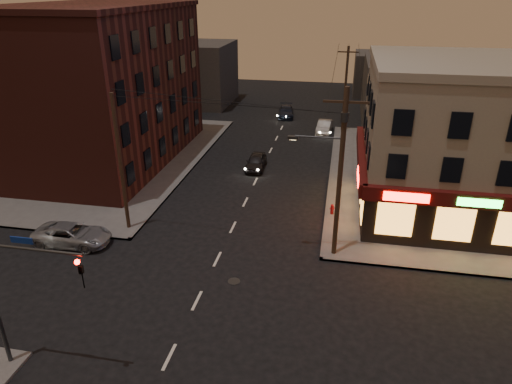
% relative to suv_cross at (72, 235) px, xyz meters
% --- Properties ---
extents(ground, '(120.00, 120.00, 0.00)m').
position_rel_suv_cross_xyz_m(ground, '(9.37, -4.00, -0.67)').
color(ground, black).
rests_on(ground, ground).
extents(sidewalk_ne, '(24.00, 28.00, 0.15)m').
position_rel_suv_cross_xyz_m(sidewalk_ne, '(27.37, 15.00, -0.59)').
color(sidewalk_ne, '#514F4C').
rests_on(sidewalk_ne, ground).
extents(sidewalk_nw, '(24.00, 28.00, 0.15)m').
position_rel_suv_cross_xyz_m(sidewalk_nw, '(-8.63, 15.00, -0.59)').
color(sidewalk_nw, '#514F4C').
rests_on(sidewalk_nw, ground).
extents(pizza_building, '(15.85, 12.85, 10.50)m').
position_rel_suv_cross_xyz_m(pizza_building, '(25.30, 9.43, 4.68)').
color(pizza_building, gray).
rests_on(pizza_building, sidewalk_ne).
extents(brick_apartment, '(12.00, 20.00, 13.00)m').
position_rel_suv_cross_xyz_m(brick_apartment, '(-5.13, 15.00, 5.98)').
color(brick_apartment, '#4B1D18').
rests_on(brick_apartment, sidewalk_nw).
extents(bg_building_ne_a, '(10.00, 12.00, 7.00)m').
position_rel_suv_cross_xyz_m(bg_building_ne_a, '(23.37, 34.00, 2.83)').
color(bg_building_ne_a, '#3F3D3A').
rests_on(bg_building_ne_a, ground).
extents(bg_building_nw, '(9.00, 10.00, 8.00)m').
position_rel_suv_cross_xyz_m(bg_building_nw, '(-3.63, 38.00, 3.33)').
color(bg_building_nw, '#3F3D3A').
rests_on(bg_building_nw, ground).
extents(bg_building_ne_b, '(8.00, 8.00, 6.00)m').
position_rel_suv_cross_xyz_m(bg_building_ne_b, '(21.37, 48.00, 2.33)').
color(bg_building_ne_b, '#3F3D3A').
rests_on(bg_building_ne_b, ground).
extents(utility_pole_main, '(4.20, 0.44, 10.00)m').
position_rel_suv_cross_xyz_m(utility_pole_main, '(16.06, 1.80, 5.09)').
color(utility_pole_main, '#382619').
rests_on(utility_pole_main, sidewalk_ne).
extents(utility_pole_far, '(0.26, 0.26, 9.00)m').
position_rel_suv_cross_xyz_m(utility_pole_far, '(16.17, 28.00, 3.98)').
color(utility_pole_far, '#382619').
rests_on(utility_pole_far, sidewalk_ne).
extents(utility_pole_west, '(0.24, 0.24, 9.00)m').
position_rel_suv_cross_xyz_m(utility_pole_west, '(2.57, 2.50, 3.98)').
color(utility_pole_west, '#382619').
rests_on(utility_pole_west, sidewalk_nw).
extents(traffic_signal, '(4.49, 0.32, 6.47)m').
position_rel_suv_cross_xyz_m(traffic_signal, '(3.80, -9.60, 3.49)').
color(traffic_signal, '#333538').
rests_on(traffic_signal, ground).
extents(suv_cross, '(4.86, 2.36, 1.33)m').
position_rel_suv_cross_xyz_m(suv_cross, '(0.00, 0.00, 0.00)').
color(suv_cross, gray).
rests_on(suv_cross, ground).
extents(sedan_near, '(1.64, 3.90, 1.32)m').
position_rel_suv_cross_xyz_m(sedan_near, '(8.87, 14.93, -0.01)').
color(sedan_near, black).
rests_on(sedan_near, ground).
extents(sedan_mid, '(1.78, 4.20, 1.35)m').
position_rel_suv_cross_xyz_m(sedan_mid, '(14.23, 26.97, 0.01)').
color(sedan_mid, gray).
rests_on(sedan_mid, ground).
extents(sedan_far, '(2.32, 4.67, 1.30)m').
position_rel_suv_cross_xyz_m(sedan_far, '(9.22, 32.84, -0.01)').
color(sedan_far, '#171E2F').
rests_on(sedan_far, ground).
extents(fire_hydrant, '(0.34, 0.34, 0.74)m').
position_rel_suv_cross_xyz_m(fire_hydrant, '(15.86, 6.99, -0.11)').
color(fire_hydrant, maroon).
rests_on(fire_hydrant, sidewalk_ne).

